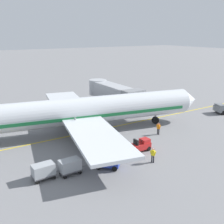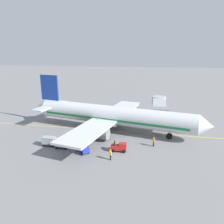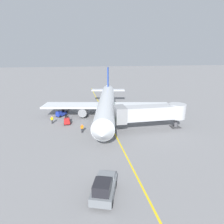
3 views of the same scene
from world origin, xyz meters
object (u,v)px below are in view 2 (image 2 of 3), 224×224
(jet_bridge, at_px, (159,108))
(ground_crew_loader, at_px, (111,154))
(baggage_tug_trailing, at_px, (119,147))
(baggage_cart_second_in_train, at_px, (49,140))
(baggage_tug_lead, at_px, (83,148))
(baggage_cart_front, at_px, (62,143))
(ground_crew_wing_walker, at_px, (154,141))
(parked_airliner, at_px, (111,116))

(jet_bridge, bearing_deg, ground_crew_loader, -19.77)
(jet_bridge, xyz_separation_m, baggage_tug_trailing, (16.22, -6.18, -2.74))
(baggage_tug_trailing, xyz_separation_m, baggage_cart_second_in_train, (0.25, -12.02, 0.24))
(baggage_tug_lead, xyz_separation_m, baggage_cart_front, (-0.93, -3.91, 0.24))
(baggage_tug_lead, xyz_separation_m, ground_crew_wing_walker, (-4.62, 10.91, 0.24))
(jet_bridge, relative_size, ground_crew_loader, 8.48)
(parked_airliner, height_order, baggage_tug_lead, parked_airliner)
(ground_crew_loader, bearing_deg, baggage_cart_front, -105.60)
(parked_airliner, height_order, jet_bridge, parked_airliner)
(baggage_tug_lead, xyz_separation_m, baggage_cart_second_in_train, (-1.37, -6.49, 0.24))
(baggage_tug_lead, height_order, baggage_tug_trailing, same)
(baggage_tug_trailing, distance_m, baggage_cart_front, 9.47)
(parked_airliner, relative_size, baggage_tug_lead, 14.10)
(parked_airliner, height_order, baggage_cart_second_in_train, parked_airliner)
(jet_bridge, distance_m, baggage_cart_front, 23.16)
(baggage_tug_trailing, relative_size, ground_crew_loader, 1.51)
(baggage_cart_front, bearing_deg, baggage_cart_second_in_train, -99.74)
(baggage_cart_second_in_train, xyz_separation_m, ground_crew_wing_walker, (-3.25, 17.40, 0.00))
(jet_bridge, bearing_deg, baggage_cart_front, -42.73)
(baggage_cart_front, bearing_deg, ground_crew_loader, 74.40)
(ground_crew_loader, bearing_deg, baggage_cart_second_in_train, -104.29)
(parked_airliner, relative_size, ground_crew_loader, 21.98)
(baggage_tug_trailing, relative_size, baggage_cart_front, 0.87)
(ground_crew_wing_walker, bearing_deg, baggage_tug_trailing, -60.81)
(jet_bridge, relative_size, baggage_cart_second_in_train, 4.91)
(baggage_cart_front, distance_m, ground_crew_loader, 9.01)
(parked_airliner, xyz_separation_m, baggage_tug_trailing, (9.09, 3.12, -2.47))
(jet_bridge, height_order, baggage_tug_trailing, jet_bridge)
(baggage_tug_lead, relative_size, baggage_tug_trailing, 1.03)
(parked_airliner, relative_size, baggage_tug_trailing, 14.59)
(baggage_cart_second_in_train, relative_size, ground_crew_loader, 1.73)
(parked_airliner, bearing_deg, baggage_cart_second_in_train, -43.64)
(baggage_tug_lead, xyz_separation_m, ground_crew_loader, (1.50, 4.76, 0.24))
(baggage_tug_trailing, relative_size, ground_crew_wing_walker, 1.51)
(baggage_tug_trailing, height_order, ground_crew_loader, ground_crew_loader)
(baggage_cart_front, relative_size, baggage_cart_second_in_train, 1.00)
(ground_crew_loader, bearing_deg, baggage_tug_trailing, 166.15)
(baggage_tug_trailing, bearing_deg, jet_bridge, 159.14)
(baggage_tug_trailing, bearing_deg, baggage_cart_second_in_train, -88.82)
(baggage_cart_front, bearing_deg, baggage_tug_lead, 76.66)
(baggage_cart_front, xyz_separation_m, ground_crew_loader, (2.42, 8.68, 0.00))
(jet_bridge, height_order, baggage_cart_front, jet_bridge)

